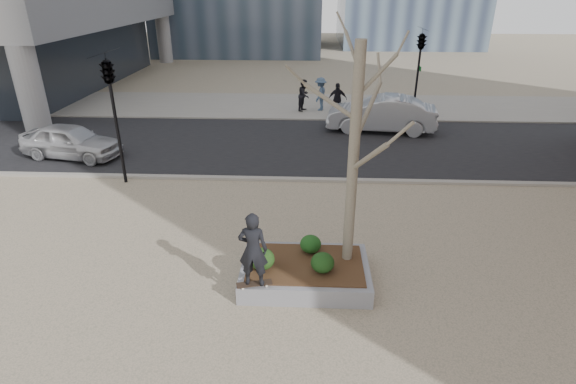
{
  "coord_description": "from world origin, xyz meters",
  "views": [
    {
      "loc": [
        1.02,
        -8.87,
        6.45
      ],
      "look_at": [
        0.5,
        2.0,
        1.4
      ],
      "focal_mm": 28.0,
      "sensor_mm": 36.0,
      "label": 1
    }
  ],
  "objects_px": {
    "skateboarder": "(253,250)",
    "police_car": "(71,141)",
    "skateboard": "(254,285)",
    "planter": "(305,273)"
  },
  "relations": [
    {
      "from": "skateboard",
      "to": "police_car",
      "type": "distance_m",
      "value": 12.23
    },
    {
      "from": "skateboarder",
      "to": "police_car",
      "type": "xyz_separation_m",
      "value": [
        -8.45,
        8.84,
        -0.68
      ]
    },
    {
      "from": "police_car",
      "to": "skateboard",
      "type": "bearing_deg",
      "value": -125.57
    },
    {
      "from": "police_car",
      "to": "skateboarder",
      "type": "bearing_deg",
      "value": -125.57
    },
    {
      "from": "planter",
      "to": "skateboard",
      "type": "height_order",
      "value": "skateboard"
    },
    {
      "from": "skateboard",
      "to": "skateboarder",
      "type": "relative_size",
      "value": 0.45
    },
    {
      "from": "skateboarder",
      "to": "police_car",
      "type": "height_order",
      "value": "skateboarder"
    },
    {
      "from": "skateboard",
      "to": "skateboarder",
      "type": "distance_m",
      "value": 0.9
    },
    {
      "from": "skateboard",
      "to": "police_car",
      "type": "xyz_separation_m",
      "value": [
        -8.45,
        8.84,
        0.22
      ]
    },
    {
      "from": "skateboard",
      "to": "skateboarder",
      "type": "xyz_separation_m",
      "value": [
        0.0,
        0.0,
        0.9
      ]
    }
  ]
}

